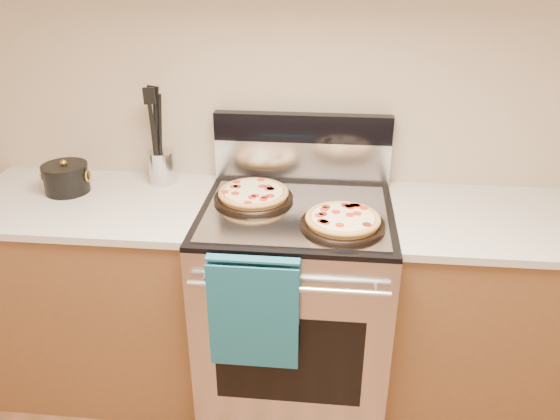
# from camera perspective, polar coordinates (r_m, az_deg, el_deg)

# --- Properties ---
(wall_back) EXTENTS (4.00, 0.00, 4.00)m
(wall_back) POSITION_cam_1_polar(r_m,az_deg,el_deg) (2.34, 2.53, 13.34)
(wall_back) COLOR #C7AD90
(wall_back) RESTS_ON ground
(range_body) EXTENTS (0.76, 0.68, 0.90)m
(range_body) POSITION_cam_1_polar(r_m,az_deg,el_deg) (2.39, 1.58, -10.17)
(range_body) COLOR #B7B7BC
(range_body) RESTS_ON ground
(oven_window) EXTENTS (0.56, 0.01, 0.40)m
(oven_window) POSITION_cam_1_polar(r_m,az_deg,el_deg) (2.13, 0.87, -15.46)
(oven_window) COLOR black
(oven_window) RESTS_ON range_body
(cooktop) EXTENTS (0.76, 0.68, 0.02)m
(cooktop) POSITION_cam_1_polar(r_m,az_deg,el_deg) (2.15, 1.73, -0.22)
(cooktop) COLOR black
(cooktop) RESTS_ON range_body
(backsplash_lower) EXTENTS (0.76, 0.06, 0.18)m
(backsplash_lower) POSITION_cam_1_polar(r_m,az_deg,el_deg) (2.40, 2.31, 5.17)
(backsplash_lower) COLOR silver
(backsplash_lower) RESTS_ON cooktop
(backsplash_upper) EXTENTS (0.76, 0.06, 0.12)m
(backsplash_upper) POSITION_cam_1_polar(r_m,az_deg,el_deg) (2.35, 2.38, 8.60)
(backsplash_upper) COLOR black
(backsplash_upper) RESTS_ON backsplash_lower
(oven_handle) EXTENTS (0.70, 0.03, 0.03)m
(oven_handle) POSITION_cam_1_polar(r_m,az_deg,el_deg) (1.88, 0.83, -8.25)
(oven_handle) COLOR silver
(oven_handle) RESTS_ON range_body
(dish_towel) EXTENTS (0.32, 0.05, 0.42)m
(dish_towel) POSITION_cam_1_polar(r_m,az_deg,el_deg) (1.95, -2.76, -10.47)
(dish_towel) COLOR #165670
(dish_towel) RESTS_ON oven_handle
(foil_sheet) EXTENTS (0.70, 0.55, 0.01)m
(foil_sheet) POSITION_cam_1_polar(r_m,az_deg,el_deg) (2.12, 1.67, -0.26)
(foil_sheet) COLOR gray
(foil_sheet) RESTS_ON cooktop
(cabinet_left) EXTENTS (1.00, 0.62, 0.88)m
(cabinet_left) POSITION_cam_1_polar(r_m,az_deg,el_deg) (2.62, -18.14, -8.32)
(cabinet_left) COLOR brown
(cabinet_left) RESTS_ON ground
(countertop_left) EXTENTS (1.02, 0.64, 0.03)m
(countertop_left) POSITION_cam_1_polar(r_m,az_deg,el_deg) (2.41, -19.62, 0.71)
(countertop_left) COLOR beige
(countertop_left) RESTS_ON cabinet_left
(cabinet_right) EXTENTS (1.00, 0.62, 0.88)m
(cabinet_right) POSITION_cam_1_polar(r_m,az_deg,el_deg) (2.53, 22.27, -10.40)
(cabinet_right) COLOR brown
(cabinet_right) RESTS_ON ground
(countertop_right) EXTENTS (1.02, 0.64, 0.03)m
(countertop_right) POSITION_cam_1_polar(r_m,az_deg,el_deg) (2.31, 24.14, -1.19)
(countertop_right) COLOR beige
(countertop_right) RESTS_ON cabinet_right
(pepperoni_pizza_back) EXTENTS (0.33, 0.33, 0.04)m
(pepperoni_pizza_back) POSITION_cam_1_polar(r_m,az_deg,el_deg) (2.21, -2.78, 1.59)
(pepperoni_pizza_back) COLOR #AF7C35
(pepperoni_pizza_back) RESTS_ON foil_sheet
(pepperoni_pizza_front) EXTENTS (0.35, 0.35, 0.04)m
(pepperoni_pizza_front) POSITION_cam_1_polar(r_m,az_deg,el_deg) (2.02, 6.57, -1.13)
(pepperoni_pizza_front) COLOR #AF7C35
(pepperoni_pizza_front) RESTS_ON foil_sheet
(utensil_crock) EXTENTS (0.12, 0.12, 0.15)m
(utensil_crock) POSITION_cam_1_polar(r_m,az_deg,el_deg) (2.45, -12.20, 4.41)
(utensil_crock) COLOR silver
(utensil_crock) RESTS_ON countertop_left
(saucepan) EXTENTS (0.19, 0.19, 0.11)m
(saucepan) POSITION_cam_1_polar(r_m,az_deg,el_deg) (2.48, -21.42, 2.99)
(saucepan) COLOR black
(saucepan) RESTS_ON countertop_left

